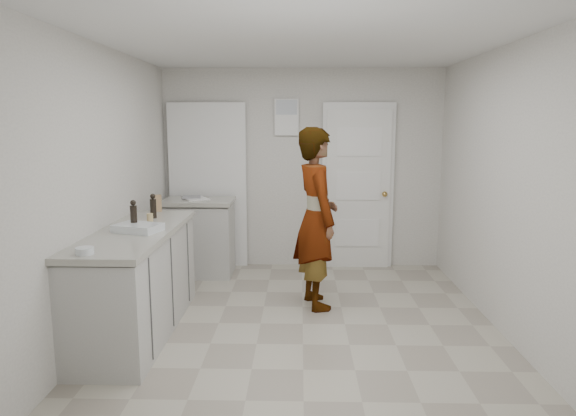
{
  "coord_description": "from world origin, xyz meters",
  "views": [
    {
      "loc": [
        -0.03,
        -4.49,
        1.84
      ],
      "look_at": [
        -0.15,
        0.4,
        1.02
      ],
      "focal_mm": 32.0,
      "sensor_mm": 36.0,
      "label": 1
    }
  ],
  "objects_px": {
    "oil_cruet_b": "(134,216)",
    "baking_dish": "(138,228)",
    "person": "(316,218)",
    "spice_jar": "(150,218)",
    "egg_bowl": "(85,251)",
    "oil_cruet_a": "(153,206)",
    "cake_mix_box": "(156,203)"
  },
  "relations": [
    {
      "from": "oil_cruet_b",
      "to": "baking_dish",
      "type": "xyz_separation_m",
      "value": [
        0.05,
        -0.07,
        -0.09
      ]
    },
    {
      "from": "person",
      "to": "spice_jar",
      "type": "xyz_separation_m",
      "value": [
        -1.54,
        -0.42,
        0.07
      ]
    },
    {
      "from": "baking_dish",
      "to": "egg_bowl",
      "type": "xyz_separation_m",
      "value": [
        -0.14,
        -0.76,
        -0.01
      ]
    },
    {
      "from": "person",
      "to": "baking_dish",
      "type": "distance_m",
      "value": 1.72
    },
    {
      "from": "oil_cruet_a",
      "to": "baking_dish",
      "type": "height_order",
      "value": "oil_cruet_a"
    },
    {
      "from": "egg_bowl",
      "to": "baking_dish",
      "type": "bearing_deg",
      "value": 79.73
    },
    {
      "from": "cake_mix_box",
      "to": "egg_bowl",
      "type": "relative_size",
      "value": 1.37
    },
    {
      "from": "oil_cruet_b",
      "to": "baking_dish",
      "type": "bearing_deg",
      "value": -51.87
    },
    {
      "from": "cake_mix_box",
      "to": "spice_jar",
      "type": "relative_size",
      "value": 1.95
    },
    {
      "from": "oil_cruet_b",
      "to": "baking_dish",
      "type": "height_order",
      "value": "oil_cruet_b"
    },
    {
      "from": "person",
      "to": "oil_cruet_a",
      "type": "distance_m",
      "value": 1.59
    },
    {
      "from": "cake_mix_box",
      "to": "egg_bowl",
      "type": "height_order",
      "value": "cake_mix_box"
    },
    {
      "from": "oil_cruet_a",
      "to": "baking_dish",
      "type": "xyz_separation_m",
      "value": [
        0.04,
        -0.62,
        -0.08
      ]
    },
    {
      "from": "cake_mix_box",
      "to": "baking_dish",
      "type": "relative_size",
      "value": 0.4
    },
    {
      "from": "person",
      "to": "cake_mix_box",
      "type": "xyz_separation_m",
      "value": [
        -1.65,
        0.19,
        0.11
      ]
    },
    {
      "from": "cake_mix_box",
      "to": "oil_cruet_b",
      "type": "relative_size",
      "value": 0.66
    },
    {
      "from": "person",
      "to": "spice_jar",
      "type": "relative_size",
      "value": 20.24
    },
    {
      "from": "cake_mix_box",
      "to": "baking_dish",
      "type": "xyz_separation_m",
      "value": [
        0.12,
        -0.98,
        -0.06
      ]
    },
    {
      "from": "spice_jar",
      "to": "baking_dish",
      "type": "relative_size",
      "value": 0.21
    },
    {
      "from": "cake_mix_box",
      "to": "spice_jar",
      "type": "height_order",
      "value": "cake_mix_box"
    },
    {
      "from": "person",
      "to": "baking_dish",
      "type": "relative_size",
      "value": 4.2
    },
    {
      "from": "person",
      "to": "oil_cruet_a",
      "type": "relative_size",
      "value": 7.56
    },
    {
      "from": "person",
      "to": "baking_dish",
      "type": "xyz_separation_m",
      "value": [
        -1.53,
        -0.79,
        0.06
      ]
    },
    {
      "from": "cake_mix_box",
      "to": "spice_jar",
      "type": "distance_m",
      "value": 0.62
    },
    {
      "from": "spice_jar",
      "to": "baking_dish",
      "type": "distance_m",
      "value": 0.37
    },
    {
      "from": "person",
      "to": "egg_bowl",
      "type": "distance_m",
      "value": 2.28
    },
    {
      "from": "oil_cruet_b",
      "to": "egg_bowl",
      "type": "bearing_deg",
      "value": -95.73
    },
    {
      "from": "spice_jar",
      "to": "oil_cruet_a",
      "type": "bearing_deg",
      "value": 98.74
    },
    {
      "from": "oil_cruet_b",
      "to": "egg_bowl",
      "type": "distance_m",
      "value": 0.84
    },
    {
      "from": "person",
      "to": "egg_bowl",
      "type": "xyz_separation_m",
      "value": [
        -1.67,
        -1.55,
        0.05
      ]
    },
    {
      "from": "spice_jar",
      "to": "oil_cruet_a",
      "type": "xyz_separation_m",
      "value": [
        -0.04,
        0.25,
        0.07
      ]
    },
    {
      "from": "oil_cruet_b",
      "to": "egg_bowl",
      "type": "height_order",
      "value": "oil_cruet_b"
    }
  ]
}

